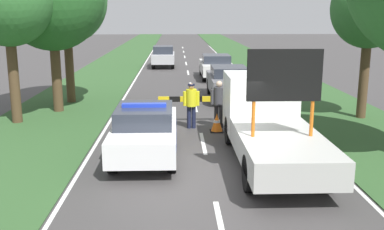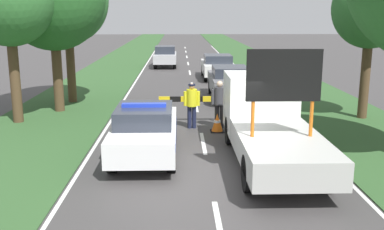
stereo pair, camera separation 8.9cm
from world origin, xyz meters
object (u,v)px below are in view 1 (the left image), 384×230
(queued_car_sedan_silver, at_px, (163,56))
(traffic_cone_centre_front, at_px, (217,123))
(police_officer, at_px, (191,102))
(queued_car_suv_grey, at_px, (229,81))
(roadside_tree_mid_right, at_px, (370,9))
(pedestrian_civilian, at_px, (219,100))
(queued_car_van_white, at_px, (216,66))
(road_barrier, at_px, (191,101))
(police_car, at_px, (145,131))
(work_truck, at_px, (268,120))
(traffic_cone_near_police, at_px, (166,119))
(roadside_tree_mid_left, at_px, (65,1))
(traffic_cone_near_truck, at_px, (272,111))

(queued_car_sedan_silver, bearing_deg, traffic_cone_centre_front, 96.90)
(police_officer, xyz_separation_m, queued_car_suv_grey, (2.03, 5.79, -0.14))
(traffic_cone_centre_front, relative_size, queued_car_sedan_silver, 0.16)
(traffic_cone_centre_front, distance_m, roadside_tree_mid_right, 7.38)
(queued_car_sedan_silver, xyz_separation_m, roadside_tree_mid_right, (8.36, -17.93, 3.42))
(pedestrian_civilian, relative_size, queued_car_van_white, 0.37)
(road_barrier, distance_m, police_officer, 0.84)
(police_car, xyz_separation_m, work_truck, (3.54, -0.18, 0.33))
(queued_car_sedan_silver, height_order, roadside_tree_mid_right, roadside_tree_mid_right)
(traffic_cone_near_police, bearing_deg, roadside_tree_mid_left, 131.89)
(traffic_cone_near_truck, distance_m, queued_car_sedan_silver, 18.69)
(work_truck, relative_size, traffic_cone_near_police, 8.75)
(police_car, distance_m, traffic_cone_centre_front, 3.62)
(queued_car_van_white, bearing_deg, traffic_cone_near_police, 77.13)
(pedestrian_civilian, height_order, queued_car_sedan_silver, pedestrian_civilian)
(work_truck, height_order, roadside_tree_mid_right, roadside_tree_mid_right)
(work_truck, height_order, queued_car_van_white, work_truck)
(police_car, xyz_separation_m, queued_car_van_white, (3.49, 16.13, 0.02))
(traffic_cone_near_police, relative_size, queued_car_suv_grey, 0.16)
(road_barrier, bearing_deg, queued_car_sedan_silver, 89.76)
(work_truck, xyz_separation_m, traffic_cone_centre_front, (-1.20, 2.91, -0.78))
(road_barrier, bearing_deg, pedestrian_civilian, -44.36)
(police_car, bearing_deg, road_barrier, 75.03)
(police_car, distance_m, work_truck, 3.56)
(traffic_cone_near_truck, relative_size, queued_car_sedan_silver, 0.18)
(work_truck, xyz_separation_m, traffic_cone_near_police, (-3.01, 3.40, -0.75))
(work_truck, xyz_separation_m, roadside_tree_mid_right, (4.76, 4.79, 3.16))
(traffic_cone_near_truck, relative_size, queued_car_suv_grey, 0.15)
(police_officer, height_order, queued_car_van_white, police_officer)
(pedestrian_civilian, distance_m, traffic_cone_near_truck, 2.58)
(road_barrier, xyz_separation_m, police_officer, (-0.02, -0.83, 0.14))
(roadside_tree_mid_left, bearing_deg, police_officer, -42.66)
(queued_car_suv_grey, height_order, queued_car_van_white, queued_car_suv_grey)
(traffic_cone_centre_front, height_order, traffic_cone_near_truck, traffic_cone_near_truck)
(roadside_tree_mid_left, height_order, roadside_tree_mid_right, roadside_tree_mid_left)
(work_truck, height_order, police_officer, work_truck)
(pedestrian_civilian, distance_m, traffic_cone_near_police, 2.04)
(work_truck, height_order, traffic_cone_centre_front, work_truck)
(traffic_cone_centre_front, bearing_deg, traffic_cone_near_police, 164.63)
(traffic_cone_centre_front, bearing_deg, police_officer, 148.97)
(queued_car_van_white, relative_size, roadside_tree_mid_left, 0.71)
(police_officer, bearing_deg, road_barrier, -82.20)
(queued_car_sedan_silver, distance_m, roadside_tree_mid_right, 20.08)
(police_car, bearing_deg, queued_car_suv_grey, 73.90)
(road_barrier, height_order, traffic_cone_near_police, road_barrier)
(road_barrier, relative_size, queued_car_sedan_silver, 0.62)
(roadside_tree_mid_left, bearing_deg, police_car, -64.15)
(police_car, bearing_deg, police_officer, 70.85)
(work_truck, height_order, road_barrier, work_truck)
(work_truck, xyz_separation_m, queued_car_sedan_silver, (-3.60, 22.72, -0.26))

